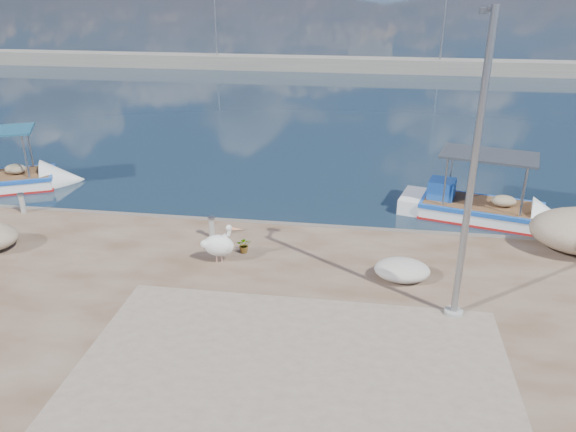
% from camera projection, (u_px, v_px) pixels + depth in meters
% --- Properties ---
extents(ground, '(1400.00, 1400.00, 0.00)m').
position_uv_depth(ground, '(266.00, 323.00, 14.03)').
color(ground, '#162635').
rests_on(ground, ground).
extents(quay_patch, '(9.00, 7.00, 0.01)m').
position_uv_depth(quay_patch, '(287.00, 392.00, 10.98)').
color(quay_patch, gray).
rests_on(quay_patch, quay).
extents(breakwater, '(120.00, 2.20, 7.50)m').
position_uv_depth(breakwater, '(347.00, 64.00, 50.11)').
color(breakwater, gray).
rests_on(breakwater, ground).
extents(boat_right, '(6.07, 3.29, 2.78)m').
position_uv_depth(boat_right, '(479.00, 212.00, 20.02)').
color(boat_right, white).
rests_on(boat_right, ground).
extents(pelican, '(1.20, 0.69, 1.15)m').
position_uv_depth(pelican, '(219.00, 245.00, 15.75)').
color(pelican, tan).
rests_on(pelican, quay).
extents(lamp_post, '(0.44, 0.96, 7.00)m').
position_uv_depth(lamp_post, '(471.00, 185.00, 12.23)').
color(lamp_post, gray).
rests_on(lamp_post, quay).
extents(bollard_near, '(0.23, 0.23, 0.69)m').
position_uv_depth(bollard_near, '(212.00, 226.00, 17.31)').
color(bollard_near, gray).
rests_on(bollard_near, quay).
extents(bollard_far, '(0.23, 0.23, 0.70)m').
position_uv_depth(bollard_far, '(22.00, 202.00, 19.12)').
color(bollard_far, gray).
rests_on(bollard_far, quay).
extents(potted_plant, '(0.48, 0.43, 0.47)m').
position_uv_depth(potted_plant, '(244.00, 245.00, 16.43)').
color(potted_plant, '#33722D').
rests_on(potted_plant, quay).
extents(net_pile_d, '(1.48, 1.11, 0.56)m').
position_uv_depth(net_pile_d, '(402.00, 270.00, 14.95)').
color(net_pile_d, beige).
rests_on(net_pile_d, quay).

